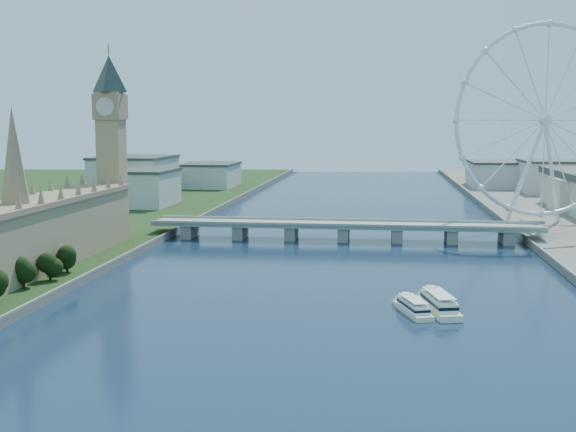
# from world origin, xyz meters

# --- Properties ---
(parliament_range) EXTENTS (24.00, 200.00, 70.00)m
(parliament_range) POSITION_xyz_m (-128.00, 170.00, 18.48)
(parliament_range) COLOR tan
(parliament_range) RESTS_ON ground
(big_ben) EXTENTS (20.02, 20.02, 110.00)m
(big_ben) POSITION_xyz_m (-128.00, 278.00, 66.57)
(big_ben) COLOR tan
(big_ben) RESTS_ON ground
(westminster_bridge) EXTENTS (220.00, 22.00, 9.50)m
(westminster_bridge) POSITION_xyz_m (0.00, 300.00, 6.63)
(westminster_bridge) COLOR gray
(westminster_bridge) RESTS_ON ground
(london_eye) EXTENTS (113.60, 39.12, 124.30)m
(london_eye) POSITION_xyz_m (119.98, 355.08, 67.52)
(london_eye) COLOR silver
(london_eye) RESTS_ON ground
(city_skyline) EXTENTS (505.00, 280.00, 32.00)m
(city_skyline) POSITION_xyz_m (39.22, 560.08, 16.96)
(city_skyline) COLOR beige
(city_skyline) RESTS_ON ground
(tour_boat_near) EXTENTS (14.73, 27.47, 5.87)m
(tour_boat_near) POSITION_xyz_m (32.35, 141.68, 0.00)
(tour_boat_near) COLOR white
(tour_boat_near) RESTS_ON ground
(tour_boat_far) EXTENTS (15.45, 33.60, 7.22)m
(tour_boat_far) POSITION_xyz_m (41.44, 145.58, 0.00)
(tour_boat_far) COLOR white
(tour_boat_far) RESTS_ON ground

